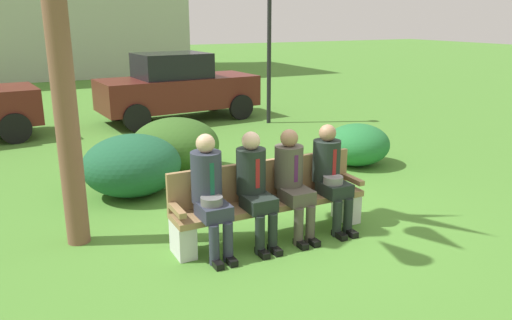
{
  "coord_description": "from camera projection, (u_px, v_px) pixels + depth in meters",
  "views": [
    {
      "loc": [
        -2.99,
        -5.16,
        2.55
      ],
      "look_at": [
        -0.31,
        0.13,
        0.85
      ],
      "focal_mm": 35.28,
      "sensor_mm": 36.0,
      "label": 1
    }
  ],
  "objects": [
    {
      "name": "ground_plane",
      "position": [
        282.0,
        223.0,
        6.43
      ],
      "size": [
        80.0,
        80.0,
        0.0
      ],
      "primitive_type": "plane",
      "color": "#4A822E"
    },
    {
      "name": "park_bench",
      "position": [
        269.0,
        200.0,
        6.0
      ],
      "size": [
        2.41,
        0.44,
        0.9
      ],
      "color": "#99754C",
      "rests_on": "ground"
    },
    {
      "name": "seated_man_leftmost",
      "position": [
        210.0,
        189.0,
        5.45
      ],
      "size": [
        0.34,
        0.72,
        1.34
      ],
      "color": "#2D3342",
      "rests_on": "ground"
    },
    {
      "name": "seated_man_centerleft",
      "position": [
        254.0,
        183.0,
        5.69
      ],
      "size": [
        0.34,
        0.72,
        1.31
      ],
      "color": "#1E2823",
      "rests_on": "ground"
    },
    {
      "name": "seated_man_centerright",
      "position": [
        292.0,
        178.0,
        5.91
      ],
      "size": [
        0.34,
        0.72,
        1.29
      ],
      "color": "#4C473D",
      "rests_on": "ground"
    },
    {
      "name": "seated_man_rightmost",
      "position": [
        330.0,
        172.0,
        6.14
      ],
      "size": [
        0.34,
        0.72,
        1.29
      ],
      "color": "#1E2823",
      "rests_on": "ground"
    },
    {
      "name": "shrub_near_bench",
      "position": [
        132.0,
        165.0,
        7.36
      ],
      "size": [
        1.44,
        1.32,
        0.9
      ],
      "primitive_type": "ellipsoid",
      "color": "#1D5736",
      "rests_on": "ground"
    },
    {
      "name": "shrub_mid_lawn",
      "position": [
        175.0,
        146.0,
        8.4
      ],
      "size": [
        1.49,
        1.37,
        0.93
      ],
      "primitive_type": "ellipsoid",
      "color": "#345F21",
      "rests_on": "ground"
    },
    {
      "name": "shrub_far_lawn",
      "position": [
        357.0,
        145.0,
        8.87
      ],
      "size": [
        1.18,
        1.08,
        0.74
      ],
      "primitive_type": "ellipsoid",
      "color": "#257337",
      "rests_on": "ground"
    },
    {
      "name": "parked_car_far",
      "position": [
        177.0,
        87.0,
        12.6
      ],
      "size": [
        4.01,
        1.95,
        1.68
      ],
      "color": "#591E19",
      "rests_on": "ground"
    },
    {
      "name": "street_lamp",
      "position": [
        269.0,
        27.0,
        11.84
      ],
      "size": [
        0.24,
        0.24,
        3.78
      ],
      "color": "black",
      "rests_on": "ground"
    }
  ]
}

